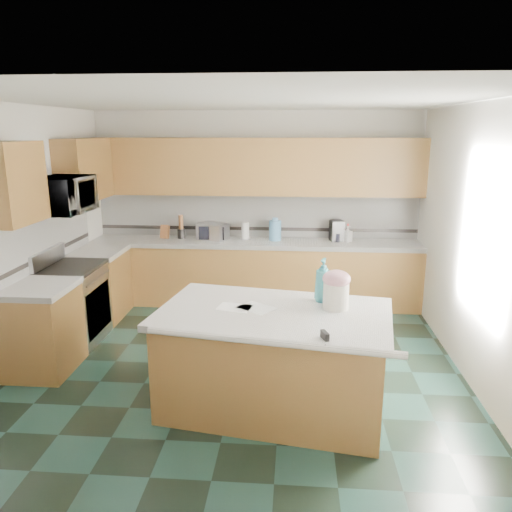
# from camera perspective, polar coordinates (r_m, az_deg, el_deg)

# --- Properties ---
(floor) EXTENTS (4.60, 4.60, 0.00)m
(floor) POSITION_cam_1_polar(r_m,az_deg,el_deg) (5.43, -1.92, -12.43)
(floor) COLOR black
(floor) RESTS_ON ground
(ceiling) EXTENTS (4.60, 4.60, 0.00)m
(ceiling) POSITION_cam_1_polar(r_m,az_deg,el_deg) (4.86, -2.19, 17.35)
(ceiling) COLOR white
(ceiling) RESTS_ON ground
(wall_back) EXTENTS (4.60, 0.04, 2.70)m
(wall_back) POSITION_cam_1_polar(r_m,az_deg,el_deg) (7.24, 0.06, 5.62)
(wall_back) COLOR white
(wall_back) RESTS_ON ground
(wall_front) EXTENTS (4.60, 0.04, 2.70)m
(wall_front) POSITION_cam_1_polar(r_m,az_deg,el_deg) (2.78, -7.57, -8.86)
(wall_front) COLOR white
(wall_front) RESTS_ON ground
(wall_left) EXTENTS (0.04, 4.60, 2.70)m
(wall_left) POSITION_cam_1_polar(r_m,az_deg,el_deg) (5.72, -25.83, 1.86)
(wall_left) COLOR white
(wall_left) RESTS_ON ground
(wall_right) EXTENTS (0.04, 4.60, 2.70)m
(wall_right) POSITION_cam_1_polar(r_m,az_deg,el_deg) (5.24, 24.04, 1.04)
(wall_right) COLOR white
(wall_right) RESTS_ON ground
(back_base_cab) EXTENTS (4.60, 0.60, 0.86)m
(back_base_cab) POSITION_cam_1_polar(r_m,az_deg,el_deg) (7.13, -0.15, -2.10)
(back_base_cab) COLOR #432C12
(back_base_cab) RESTS_ON ground
(back_countertop) EXTENTS (4.60, 0.64, 0.06)m
(back_countertop) POSITION_cam_1_polar(r_m,az_deg,el_deg) (7.01, -0.15, 1.51)
(back_countertop) COLOR white
(back_countertop) RESTS_ON back_base_cab
(back_upper_cab) EXTENTS (4.60, 0.33, 0.78)m
(back_upper_cab) POSITION_cam_1_polar(r_m,az_deg,el_deg) (6.99, -0.06, 10.17)
(back_upper_cab) COLOR #432C12
(back_upper_cab) RESTS_ON wall_back
(back_backsplash) EXTENTS (4.60, 0.02, 0.63)m
(back_backsplash) POSITION_cam_1_polar(r_m,az_deg,el_deg) (7.23, 0.04, 4.68)
(back_backsplash) COLOR silver
(back_backsplash) RESTS_ON back_countertop
(back_accent_band) EXTENTS (4.60, 0.01, 0.05)m
(back_accent_band) POSITION_cam_1_polar(r_m,az_deg,el_deg) (7.26, 0.03, 3.15)
(back_accent_band) COLOR black
(back_accent_band) RESTS_ON back_countertop
(left_base_cab_rear) EXTENTS (0.60, 0.82, 0.86)m
(left_base_cab_rear) POSITION_cam_1_polar(r_m,az_deg,el_deg) (6.92, -17.42, -3.29)
(left_base_cab_rear) COLOR #432C12
(left_base_cab_rear) RESTS_ON ground
(left_counter_rear) EXTENTS (0.64, 0.82, 0.06)m
(left_counter_rear) POSITION_cam_1_polar(r_m,az_deg,el_deg) (6.80, -17.71, 0.42)
(left_counter_rear) COLOR white
(left_counter_rear) RESTS_ON left_base_cab_rear
(left_base_cab_front) EXTENTS (0.60, 0.72, 0.86)m
(left_base_cab_front) POSITION_cam_1_polar(r_m,az_deg,el_deg) (5.62, -23.19, -7.90)
(left_base_cab_front) COLOR #432C12
(left_base_cab_front) RESTS_ON ground
(left_counter_front) EXTENTS (0.64, 0.72, 0.06)m
(left_counter_front) POSITION_cam_1_polar(r_m,az_deg,el_deg) (5.47, -23.65, -3.41)
(left_counter_front) COLOR white
(left_counter_front) RESTS_ON left_base_cab_front
(left_backsplash) EXTENTS (0.02, 2.30, 0.63)m
(left_backsplash) POSITION_cam_1_polar(r_m,az_deg,el_deg) (6.19, -22.95, 1.93)
(left_backsplash) COLOR silver
(left_backsplash) RESTS_ON wall_left
(left_accent_band) EXTENTS (0.01, 2.30, 0.05)m
(left_accent_band) POSITION_cam_1_polar(r_m,az_deg,el_deg) (6.23, -22.73, 0.17)
(left_accent_band) COLOR black
(left_accent_band) RESTS_ON wall_left
(left_upper_cab_rear) EXTENTS (0.33, 1.09, 0.78)m
(left_upper_cab_rear) POSITION_cam_1_polar(r_m,az_deg,el_deg) (6.82, -19.02, 9.31)
(left_upper_cab_rear) COLOR #432C12
(left_upper_cab_rear) RESTS_ON wall_left
(left_upper_cab_front) EXTENTS (0.33, 0.72, 0.78)m
(left_upper_cab_front) POSITION_cam_1_polar(r_m,az_deg,el_deg) (5.34, -26.07, 7.48)
(left_upper_cab_front) COLOR #432C12
(left_upper_cab_front) RESTS_ON wall_left
(range_body) EXTENTS (0.60, 0.76, 0.88)m
(range_body) POSITION_cam_1_polar(r_m,az_deg,el_deg) (6.23, -20.10, -5.35)
(range_body) COLOR #B7B7BC
(range_body) RESTS_ON ground
(range_oven_door) EXTENTS (0.02, 0.68, 0.55)m
(range_oven_door) POSITION_cam_1_polar(r_m,az_deg,el_deg) (6.13, -17.58, -5.85)
(range_oven_door) COLOR black
(range_oven_door) RESTS_ON range_body
(range_cooktop) EXTENTS (0.62, 0.78, 0.04)m
(range_cooktop) POSITION_cam_1_polar(r_m,az_deg,el_deg) (6.10, -20.46, -1.26)
(range_cooktop) COLOR black
(range_cooktop) RESTS_ON range_body
(range_handle) EXTENTS (0.02, 0.66, 0.02)m
(range_handle) POSITION_cam_1_polar(r_m,az_deg,el_deg) (6.00, -17.59, -2.45)
(range_handle) COLOR #B7B7BC
(range_handle) RESTS_ON range_body
(range_backguard) EXTENTS (0.06, 0.76, 0.18)m
(range_backguard) POSITION_cam_1_polar(r_m,az_deg,el_deg) (6.18, -22.74, -0.12)
(range_backguard) COLOR #B7B7BC
(range_backguard) RESTS_ON range_body
(microwave) EXTENTS (0.50, 0.73, 0.41)m
(microwave) POSITION_cam_1_polar(r_m,az_deg,el_deg) (5.94, -21.15, 6.50)
(microwave) COLOR #B7B7BC
(microwave) RESTS_ON wall_left
(island_base) EXTENTS (2.03, 1.36, 0.86)m
(island_base) POSITION_cam_1_polar(r_m,az_deg,el_deg) (4.52, 2.00, -12.11)
(island_base) COLOR #432C12
(island_base) RESTS_ON ground
(island_top) EXTENTS (2.14, 1.48, 0.06)m
(island_top) POSITION_cam_1_polar(r_m,az_deg,el_deg) (4.33, 2.06, -6.65)
(island_top) COLOR white
(island_top) RESTS_ON island_base
(island_bullnose) EXTENTS (1.96, 0.38, 0.06)m
(island_bullnose) POSITION_cam_1_polar(r_m,az_deg,el_deg) (3.79, 1.65, -9.81)
(island_bullnose) COLOR white
(island_bullnose) RESTS_ON island_base
(treat_jar) EXTENTS (0.24, 0.24, 0.23)m
(treat_jar) POSITION_cam_1_polar(r_m,az_deg,el_deg) (4.39, 9.11, -4.50)
(treat_jar) COLOR white
(treat_jar) RESTS_ON island_top
(treat_jar_lid) EXTENTS (0.24, 0.24, 0.15)m
(treat_jar_lid) POSITION_cam_1_polar(r_m,az_deg,el_deg) (4.35, 9.19, -2.59)
(treat_jar_lid) COLOR #CE8998
(treat_jar_lid) RESTS_ON treat_jar
(treat_jar_knob) EXTENTS (0.08, 0.03, 0.03)m
(treat_jar_knob) POSITION_cam_1_polar(r_m,az_deg,el_deg) (4.33, 9.22, -1.94)
(treat_jar_knob) COLOR tan
(treat_jar_knob) RESTS_ON treat_jar_lid
(treat_jar_knob_end_l) EXTENTS (0.04, 0.04, 0.04)m
(treat_jar_knob_end_l) POSITION_cam_1_polar(r_m,az_deg,el_deg) (4.33, 8.68, -1.93)
(treat_jar_knob_end_l) COLOR tan
(treat_jar_knob_end_l) RESTS_ON treat_jar_lid
(treat_jar_knob_end_r) EXTENTS (0.04, 0.04, 0.04)m
(treat_jar_knob_end_r) POSITION_cam_1_polar(r_m,az_deg,el_deg) (4.34, 9.75, -1.95)
(treat_jar_knob_end_r) COLOR tan
(treat_jar_knob_end_r) RESTS_ON treat_jar_lid
(soap_bottle_island) EXTENTS (0.20, 0.20, 0.40)m
(soap_bottle_island) POSITION_cam_1_polar(r_m,az_deg,el_deg) (4.54, 7.69, -2.75)
(soap_bottle_island) COLOR teal
(soap_bottle_island) RESTS_ON island_top
(paper_sheet_a) EXTENTS (0.33, 0.27, 0.00)m
(paper_sheet_a) POSITION_cam_1_polar(r_m,az_deg,el_deg) (4.40, -2.49, -5.90)
(paper_sheet_a) COLOR white
(paper_sheet_a) RESTS_ON island_top
(paper_sheet_b) EXTENTS (0.38, 0.36, 0.00)m
(paper_sheet_b) POSITION_cam_1_polar(r_m,az_deg,el_deg) (4.39, 0.02, -5.94)
(paper_sheet_b) COLOR white
(paper_sheet_b) RESTS_ON island_top
(clamp_body) EXTENTS (0.07, 0.11, 0.10)m
(clamp_body) POSITION_cam_1_polar(r_m,az_deg,el_deg) (3.80, 7.86, -9.25)
(clamp_body) COLOR black
(clamp_body) RESTS_ON island_top
(clamp_handle) EXTENTS (0.02, 0.08, 0.02)m
(clamp_handle) POSITION_cam_1_polar(r_m,az_deg,el_deg) (3.75, 7.91, -9.92)
(clamp_handle) COLOR black
(clamp_handle) RESTS_ON island_top
(knife_block) EXTENTS (0.12, 0.16, 0.21)m
(knife_block) POSITION_cam_1_polar(r_m,az_deg,el_deg) (7.25, -10.38, 2.73)
(knife_block) COLOR #472814
(knife_block) RESTS_ON back_countertop
(utensil_crock) EXTENTS (0.11, 0.11, 0.14)m
(utensil_crock) POSITION_cam_1_polar(r_m,az_deg,el_deg) (7.23, -8.53, 2.54)
(utensil_crock) COLOR black
(utensil_crock) RESTS_ON back_countertop
(utensil_bundle) EXTENTS (0.06, 0.06, 0.20)m
(utensil_bundle) POSITION_cam_1_polar(r_m,az_deg,el_deg) (7.20, -8.58, 3.87)
(utensil_bundle) COLOR #472814
(utensil_bundle) RESTS_ON utensil_crock
(toaster_oven) EXTENTS (0.47, 0.41, 0.23)m
(toaster_oven) POSITION_cam_1_polar(r_m,az_deg,el_deg) (7.10, -4.95, 2.81)
(toaster_oven) COLOR #B7B7BC
(toaster_oven) RESTS_ON back_countertop
(toaster_oven_door) EXTENTS (0.36, 0.01, 0.19)m
(toaster_oven_door) POSITION_cam_1_polar(r_m,az_deg,el_deg) (6.98, -5.13, 2.60)
(toaster_oven_door) COLOR black
(toaster_oven_door) RESTS_ON toaster_oven
(paper_towel) EXTENTS (0.11, 0.11, 0.24)m
(paper_towel) POSITION_cam_1_polar(r_m,az_deg,el_deg) (7.09, -1.22, 2.89)
(paper_towel) COLOR white
(paper_towel) RESTS_ON back_countertop
(paper_towel_base) EXTENTS (0.16, 0.16, 0.01)m
(paper_towel_base) POSITION_cam_1_polar(r_m,az_deg,el_deg) (7.11, -1.22, 2.00)
(paper_towel_base) COLOR #B7B7BC
(paper_towel_base) RESTS_ON back_countertop
(water_jug) EXTENTS (0.17, 0.17, 0.28)m
(water_jug) POSITION_cam_1_polar(r_m,az_deg,el_deg) (7.02, 2.20, 2.93)
(water_jug) COLOR #508ABC
(water_jug) RESTS_ON back_countertop
(water_jug_neck) EXTENTS (0.08, 0.08, 0.04)m
(water_jug_neck) POSITION_cam_1_polar(r_m,az_deg,el_deg) (6.99, 2.21, 4.22)
(water_jug_neck) COLOR #508ABC
(water_jug_neck) RESTS_ON water_jug
(coffee_maker) EXTENTS (0.21, 0.22, 0.29)m
(coffee_maker) POSITION_cam_1_polar(r_m,az_deg,el_deg) (7.06, 9.20, 2.85)
(coffee_maker) COLOR black
(coffee_maker) RESTS_ON back_countertop
(coffee_carafe) EXTENTS (0.12, 0.12, 0.12)m
(coffee_carafe) POSITION_cam_1_polar(r_m,az_deg,el_deg) (7.03, 9.20, 2.10)
(coffee_carafe) COLOR black
(coffee_carafe) RESTS_ON back_countertop
(soap_bottle_back) EXTENTS (0.14, 0.14, 0.22)m
(soap_bottle_back) POSITION_cam_1_polar(r_m,az_deg,el_deg) (7.05, 10.42, 2.51)
(soap_bottle_back) COLOR white
(soap_bottle_back) RESTS_ON back_countertop
(soap_back_cap) EXTENTS (0.02, 0.02, 0.03)m
(soap_back_cap) POSITION_cam_1_polar(r_m,az_deg,el_deg) (7.02, 10.46, 3.53)
(soap_back_cap) COLOR red
(soap_back_cap) RESTS_ON soap_bottle_back
(window_light_proxy) EXTENTS (0.02, 1.40, 1.10)m
(window_light_proxy) POSITION_cam_1_polar(r_m,az_deg,el_deg) (5.02, 24.63, 2.19)
(window_light_proxy) COLOR white
(window_light_proxy) RESTS_ON wall_right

